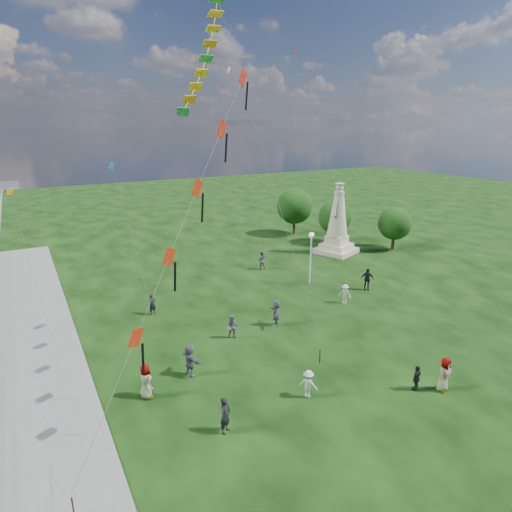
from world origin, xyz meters
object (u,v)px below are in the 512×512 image
person_4 (444,375)px  person_7 (261,260)px  person_0 (225,415)px  person_3 (417,378)px  person_9 (367,279)px  lamppost (311,247)px  statue (337,227)px  person_8 (345,294)px  person_6 (152,304)px  person_5 (190,360)px  person_1 (233,327)px  person_10 (146,381)px  person_11 (276,313)px  person_2 (308,384)px

person_4 → person_7: size_ratio=1.03×
person_0 → person_4: size_ratio=0.94×
person_3 → person_9: bearing=-139.5°
person_3 → lamppost: bearing=-122.4°
person_7 → statue: bearing=-150.2°
person_3 → person_8: size_ratio=0.93×
person_3 → person_6: person_6 is taller
lamppost → person_5: lamppost is taller
lamppost → person_1: 12.04m
statue → person_10: size_ratio=4.03×
lamppost → person_3: bearing=-105.7°
person_7 → person_5: bearing=73.3°
person_7 → person_11: size_ratio=0.97×
person_2 → person_0: bearing=56.9°
person_10 → lamppost: bearing=-78.3°
statue → person_9: 10.97m
person_10 → person_11: 10.78m
person_7 → person_11: (-5.12, -10.96, 0.03)m
person_8 → person_10: 17.44m
statue → person_3: 25.15m
statue → person_5: bearing=-167.5°
person_1 → person_6: bearing=155.4°
person_6 → person_8: bearing=-39.7°
person_6 → person_1: bearing=-79.1°
person_4 → person_8: bearing=63.7°
person_2 → person_9: person_9 is taller
lamppost → person_8: size_ratio=3.00×
lamppost → person_10: (-16.98, -9.16, -2.44)m
person_3 → person_0: bearing=-27.8°
lamppost → person_1: bearing=-151.3°
person_4 → person_5: person_4 is taller
person_3 → person_8: person_8 is taller
lamppost → person_9: size_ratio=2.43×
person_6 → person_7: bearing=3.8°
person_2 → person_3: size_ratio=1.05×
person_3 → person_7: person_7 is taller
person_3 → person_5: bearing=-52.6°
lamppost → person_10: size_ratio=2.50×
person_10 → person_0: bearing=-167.2°
person_1 → person_3: 11.49m
lamppost → person_7: bearing=107.4°
person_10 → person_9: bearing=-91.1°
person_1 → person_7: bearing=88.5°
person_7 → person_8: person_7 is taller
person_0 → person_1: (4.21, 7.83, -0.07)m
person_8 → person_9: (3.49, 1.30, 0.18)m
person_4 → person_8: 11.85m
person_3 → person_8: bearing=-128.4°
person_5 → person_10: 2.84m
person_0 → person_11: person_11 is taller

